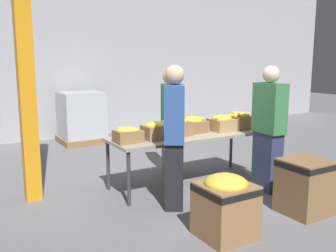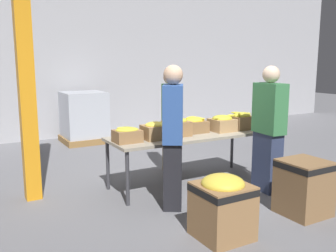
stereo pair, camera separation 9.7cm
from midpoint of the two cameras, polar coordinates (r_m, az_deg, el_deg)
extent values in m
plane|color=slate|center=(5.65, 2.50, -8.72)|extent=(30.00, 30.00, 0.00)
cube|color=#A8A8AD|center=(9.27, -12.41, 10.92)|extent=(16.00, 0.08, 4.00)
cube|color=#9E937F|center=(5.46, 2.56, -1.47)|extent=(2.35, 0.81, 0.04)
cylinder|color=#38383D|center=(4.74, -6.59, -7.97)|extent=(0.05, 0.05, 0.71)
cylinder|color=#38383D|center=(5.96, 13.41, -4.43)|extent=(0.05, 0.05, 0.71)
cylinder|color=#38383D|center=(5.36, -9.63, -5.95)|extent=(0.05, 0.05, 0.71)
cylinder|color=#38383D|center=(6.46, 9.15, -3.18)|extent=(0.05, 0.05, 0.71)
cube|color=olive|center=(4.94, -6.67, -1.56)|extent=(0.34, 0.28, 0.16)
ellipsoid|color=gold|center=(4.92, -6.69, -0.59)|extent=(0.31, 0.25, 0.06)
ellipsoid|color=gold|center=(4.97, -7.11, -0.28)|extent=(0.21, 0.10, 0.04)
ellipsoid|color=gold|center=(4.93, -6.60, -0.34)|extent=(0.12, 0.18, 0.04)
cube|color=#A37A4C|center=(5.11, -2.38, -0.95)|extent=(0.34, 0.30, 0.19)
ellipsoid|color=yellow|center=(5.09, -2.38, 0.18)|extent=(0.29, 0.26, 0.08)
ellipsoid|color=yellow|center=(5.17, -1.87, 0.51)|extent=(0.13, 0.13, 0.04)
ellipsoid|color=yellow|center=(5.11, -2.42, 0.44)|extent=(0.17, 0.13, 0.06)
cube|color=olive|center=(5.33, 0.83, -0.37)|extent=(0.34, 0.31, 0.21)
ellipsoid|color=gold|center=(5.31, 0.84, 0.83)|extent=(0.31, 0.28, 0.08)
ellipsoid|color=gold|center=(5.33, -0.12, 1.05)|extent=(0.17, 0.06, 0.04)
ellipsoid|color=gold|center=(5.38, 1.22, 1.17)|extent=(0.12, 0.14, 0.04)
ellipsoid|color=gold|center=(5.26, -0.12, 1.02)|extent=(0.14, 0.20, 0.04)
ellipsoid|color=gold|center=(5.38, 0.59, 1.19)|extent=(0.16, 0.08, 0.06)
cube|color=olive|center=(5.60, 3.49, -0.07)|extent=(0.34, 0.32, 0.17)
ellipsoid|color=yellow|center=(5.59, 3.50, 0.89)|extent=(0.31, 0.27, 0.11)
ellipsoid|color=yellow|center=(5.53, 4.39, 1.13)|extent=(0.16, 0.12, 0.04)
ellipsoid|color=yellow|center=(5.51, 2.94, 1.00)|extent=(0.17, 0.18, 0.04)
ellipsoid|color=yellow|center=(5.58, 2.99, 1.29)|extent=(0.22, 0.10, 0.05)
cube|color=tan|center=(5.75, 7.71, 0.18)|extent=(0.34, 0.33, 0.19)
ellipsoid|color=gold|center=(5.74, 7.74, 1.18)|extent=(0.31, 0.29, 0.10)
ellipsoid|color=gold|center=(5.64, 7.46, 1.25)|extent=(0.19, 0.05, 0.04)
ellipsoid|color=gold|center=(5.76, 8.19, 1.49)|extent=(0.08, 0.22, 0.05)
ellipsoid|color=gold|center=(5.76, 7.08, 1.45)|extent=(0.20, 0.13, 0.04)
ellipsoid|color=gold|center=(5.74, 9.03, 1.61)|extent=(0.15, 0.09, 0.05)
cube|color=olive|center=(5.96, 10.60, 0.54)|extent=(0.34, 0.29, 0.21)
ellipsoid|color=gold|center=(5.94, 10.63, 1.59)|extent=(0.30, 0.23, 0.11)
ellipsoid|color=gold|center=(5.98, 11.05, 1.89)|extent=(0.22, 0.09, 0.05)
ellipsoid|color=gold|center=(5.91, 10.01, 2.00)|extent=(0.15, 0.20, 0.04)
ellipsoid|color=gold|center=(5.92, 10.23, 1.87)|extent=(0.13, 0.21, 0.05)
ellipsoid|color=gold|center=(5.82, 10.28, 1.89)|extent=(0.14, 0.16, 0.04)
cube|color=#6B604C|center=(6.07, -0.19, -3.52)|extent=(0.32, 0.43, 0.79)
cube|color=#387A47|center=(5.94, -0.19, 3.24)|extent=(0.36, 0.49, 0.65)
sphere|color=tan|center=(5.91, -0.19, 7.45)|extent=(0.22, 0.22, 0.22)
cube|color=#2D3856|center=(5.43, 14.37, -5.26)|extent=(0.25, 0.41, 0.83)
cube|color=#387A47|center=(5.28, 14.72, 2.66)|extent=(0.27, 0.48, 0.68)
sphere|color=beige|center=(5.25, 14.94, 7.63)|extent=(0.23, 0.23, 0.23)
cube|color=black|center=(4.68, 0.37, -7.33)|extent=(0.40, 0.45, 0.83)
cube|color=#2D5199|center=(4.52, 0.38, 1.93)|extent=(0.45, 0.52, 0.69)
sphere|color=#DBAD89|center=(4.47, 0.39, 7.80)|extent=(0.24, 0.24, 0.24)
cube|color=olive|center=(3.98, 8.01, -12.65)|extent=(0.52, 0.52, 0.57)
cube|color=black|center=(3.90, 8.09, -9.53)|extent=(0.53, 0.53, 0.07)
ellipsoid|color=yellow|center=(3.88, 8.11, -8.63)|extent=(0.44, 0.44, 0.18)
cube|color=olive|center=(4.77, 19.57, -8.72)|extent=(0.52, 0.52, 0.65)
cube|color=black|center=(4.70, 19.76, -5.56)|extent=(0.52, 0.52, 0.07)
cube|color=orange|center=(5.05, -21.66, 11.45)|extent=(0.20, 0.20, 4.00)
cube|color=olive|center=(8.61, -13.23, -1.98)|extent=(0.97, 0.97, 0.13)
cube|color=#B2B7C1|center=(8.52, -13.38, 1.71)|extent=(0.89, 0.89, 0.99)
camera|label=1|loc=(0.05, -90.50, -0.09)|focal=40.00mm
camera|label=2|loc=(0.05, 89.50, 0.09)|focal=40.00mm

